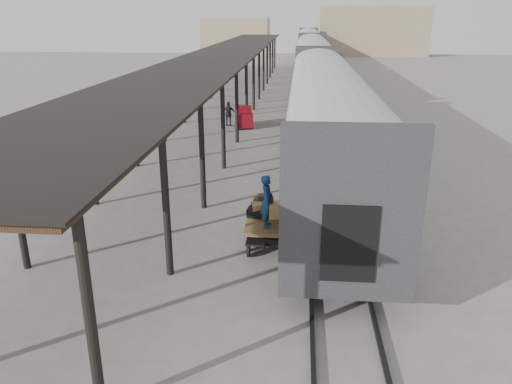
{
  "coord_description": "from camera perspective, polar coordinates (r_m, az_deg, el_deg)",
  "views": [
    {
      "loc": [
        2.05,
        -13.89,
        6.72
      ],
      "look_at": [
        0.83,
        0.12,
        1.7
      ],
      "focal_mm": 35.0,
      "sensor_mm": 36.0,
      "label": 1
    }
  ],
  "objects": [
    {
      "name": "luggage_tug",
      "position": [
        31.54,
        -1.26,
        8.44
      ],
      "size": [
        1.14,
        1.6,
        1.29
      ],
      "rotation": [
        0.0,
        0.0,
        0.19
      ],
      "color": "maroon",
      "rests_on": "ground"
    },
    {
      "name": "porter",
      "position": [
        14.37,
        1.27,
        -1.06
      ],
      "size": [
        0.39,
        0.58,
        1.56
      ],
      "primitive_type": "imported",
      "rotation": [
        0.0,
        0.0,
        1.55
      ],
      "color": "navy",
      "rests_on": "baggage_cart"
    },
    {
      "name": "suitcase_stack",
      "position": [
        15.5,
        1.18,
        -1.78
      ],
      "size": [
        1.29,
        1.19,
        0.58
      ],
      "rotation": [
        0.0,
        0.0,
        -0.01
      ],
      "color": "#323234",
      "rests_on": "baggage_cart"
    },
    {
      "name": "baggage_cart",
      "position": [
        15.34,
        1.41,
        -3.67
      ],
      "size": [
        1.29,
        2.42,
        0.86
      ],
      "rotation": [
        0.0,
        0.0,
        -0.01
      ],
      "color": "brown",
      "rests_on": "ground"
    },
    {
      "name": "train",
      "position": [
        47.87,
        6.56,
        14.71
      ],
      "size": [
        3.45,
        76.01,
        4.01
      ],
      "color": "silver",
      "rests_on": "ground"
    },
    {
      "name": "rails",
      "position": [
        48.36,
        6.44,
        11.62
      ],
      "size": [
        1.54,
        150.0,
        0.12
      ],
      "color": "black",
      "rests_on": "ground"
    },
    {
      "name": "building_left",
      "position": [
        96.72,
        -2.27,
        17.44
      ],
      "size": [
        12.0,
        8.0,
        6.0
      ],
      "primitive_type": "cube",
      "color": "tan",
      "rests_on": "ground"
    },
    {
      "name": "canopy",
      "position": [
        38.38,
        -3.31,
        15.56
      ],
      "size": [
        4.9,
        64.3,
        4.15
      ],
      "color": "#422B19",
      "rests_on": "ground"
    },
    {
      "name": "ground",
      "position": [
        15.57,
        -3.09,
        -5.96
      ],
      "size": [
        160.0,
        160.0,
        0.0
      ],
      "primitive_type": "plane",
      "color": "slate",
      "rests_on": "ground"
    },
    {
      "name": "pedestrian",
      "position": [
        31.99,
        -3.14,
        8.91
      ],
      "size": [
        0.94,
        0.49,
        1.54
      ],
      "primitive_type": "imported",
      "rotation": [
        0.0,
        0.0,
        3.27
      ],
      "color": "black",
      "rests_on": "ground"
    },
    {
      "name": "building_far",
      "position": [
        92.7,
        13.01,
        17.5
      ],
      "size": [
        18.0,
        10.0,
        8.0
      ],
      "primitive_type": "cube",
      "color": "tan",
      "rests_on": "ground"
    }
  ]
}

